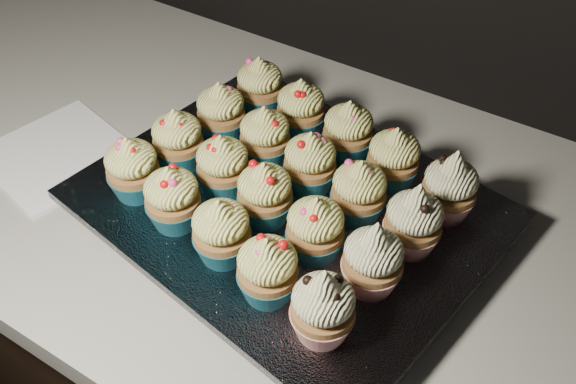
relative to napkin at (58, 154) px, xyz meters
The scene contains 25 objects.
cabinet 0.50m from the napkin, 35.58° to the left, with size 2.40×0.60×0.86m, color black.
worktop 0.17m from the napkin, 35.58° to the left, with size 2.44×0.64×0.04m, color beige.
napkin is the anchor object (origin of this frame).
baking_tray 0.33m from the napkin, 10.66° to the left, with size 0.42×0.32×0.02m, color black.
foil_lining 0.34m from the napkin, 10.66° to the left, with size 0.46×0.36×0.01m, color silver.
cupcake_0 0.18m from the napkin, ahead, with size 0.06×0.06×0.08m.
cupcake_1 0.25m from the napkin, ahead, with size 0.06×0.06×0.08m.
cupcake_2 0.32m from the napkin, ahead, with size 0.06×0.06×0.08m.
cupcake_3 0.39m from the napkin, ahead, with size 0.06×0.06×0.08m.
cupcake_4 0.46m from the napkin, ahead, with size 0.06×0.06×0.10m.
cupcake_5 0.20m from the napkin, 15.13° to the left, with size 0.06×0.06×0.08m.
cupcake_6 0.27m from the napkin, ahead, with size 0.06×0.06×0.08m.
cupcake_7 0.33m from the napkin, ahead, with size 0.06×0.06×0.08m.
cupcake_8 0.40m from the napkin, ahead, with size 0.06×0.06×0.08m.
cupcake_9 0.47m from the napkin, ahead, with size 0.06×0.06×0.10m.
cupcake_10 0.24m from the napkin, 32.28° to the left, with size 0.06×0.06×0.08m.
cupcake_11 0.30m from the napkin, 22.37° to the left, with size 0.06×0.06×0.08m.
cupcake_12 0.36m from the napkin, 16.20° to the left, with size 0.06×0.06×0.08m.
cupcake_13 0.42m from the napkin, 11.78° to the left, with size 0.06×0.06×0.08m.
cupcake_14 0.49m from the napkin, ahead, with size 0.06×0.06×0.10m.
cupcake_15 0.29m from the napkin, 43.80° to the left, with size 0.06×0.06×0.08m.
cupcake_16 0.34m from the napkin, 33.38° to the left, with size 0.06×0.06×0.08m.
cupcake_17 0.39m from the napkin, 26.49° to the left, with size 0.06×0.06×0.08m.
cupcake_18 0.45m from the napkin, 20.61° to the left, with size 0.06×0.06×0.08m.
cupcake_19 0.52m from the napkin, 16.28° to the left, with size 0.06×0.06×0.10m.
Camera 1 is at (0.47, 1.21, 1.47)m, focal length 40.00 mm.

